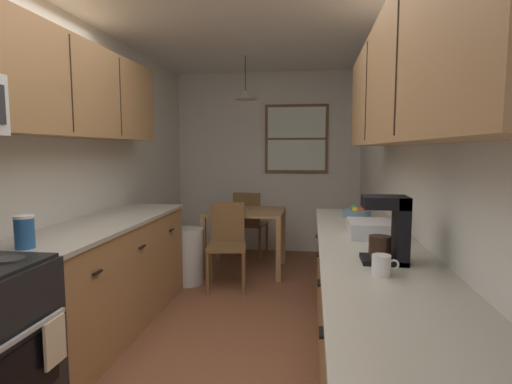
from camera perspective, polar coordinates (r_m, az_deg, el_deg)
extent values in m
plane|color=brown|center=(3.58, -3.28, -18.24)|extent=(12.00, 12.00, 0.00)
cube|color=silver|center=(3.78, -23.97, 2.52)|extent=(0.10, 9.00, 2.55)
cube|color=silver|center=(3.29, 20.36, 2.22)|extent=(0.10, 9.00, 2.55)
cube|color=silver|center=(5.89, 1.64, 4.10)|extent=(4.40, 0.10, 2.55)
cube|color=white|center=(3.45, -3.57, 24.92)|extent=(4.40, 9.00, 0.08)
cube|color=black|center=(2.35, -29.40, -21.29)|extent=(0.01, 0.46, 0.30)
cube|color=silver|center=(2.25, -29.16, -16.66)|extent=(0.02, 0.52, 0.02)
cylinder|color=#2D2D2D|center=(2.39, -31.30, -8.05)|extent=(0.15, 0.15, 0.01)
cube|color=#A87A4C|center=(3.58, -20.19, -11.19)|extent=(0.60, 2.05, 0.87)
cube|color=#B7B2A3|center=(3.48, -20.46, -4.07)|extent=(0.63, 2.07, 0.03)
cube|color=black|center=(2.79, -21.33, -10.46)|extent=(0.02, 0.10, 0.01)
cube|color=black|center=(3.38, -15.64, -7.40)|extent=(0.02, 0.10, 0.01)
cube|color=black|center=(4.00, -11.73, -5.23)|extent=(0.02, 0.10, 0.01)
cube|color=#A87A4C|center=(3.48, -23.57, 12.78)|extent=(0.32, 2.15, 0.70)
cube|color=#2D2319|center=(3.10, -24.43, 13.66)|extent=(0.01, 0.01, 0.64)
cube|color=#2D2319|center=(3.71, -18.46, 12.51)|extent=(0.01, 0.01, 0.64)
cube|color=#A87A4C|center=(2.56, 16.08, -18.10)|extent=(0.60, 3.23, 0.87)
cube|color=#B7B2A3|center=(2.41, 16.39, -8.28)|extent=(0.63, 3.25, 0.03)
cube|color=black|center=(1.84, 9.14, -18.87)|extent=(0.02, 0.10, 0.01)
cube|color=black|center=(2.44, 8.81, -12.48)|extent=(0.02, 0.10, 0.01)
cube|color=black|center=(3.06, 8.62, -8.65)|extent=(0.02, 0.10, 0.01)
cube|color=black|center=(3.69, 8.50, -6.12)|extent=(0.02, 0.10, 0.01)
cube|color=#A87A4C|center=(2.35, 20.79, 14.74)|extent=(0.32, 2.93, 0.68)
cube|color=#2D2319|center=(1.85, 19.11, 17.29)|extent=(0.01, 0.01, 0.63)
cube|color=#2D2319|center=(2.79, 15.17, 13.45)|extent=(0.01, 0.01, 0.63)
cube|color=#A87F51|center=(4.89, -1.46, -2.76)|extent=(0.91, 0.78, 0.03)
cube|color=#A87F51|center=(4.71, -7.37, -7.76)|extent=(0.06, 0.06, 0.71)
cube|color=#A87F51|center=(4.56, 3.17, -8.17)|extent=(0.06, 0.06, 0.71)
cube|color=#A87F51|center=(5.39, -5.34, -5.97)|extent=(0.06, 0.06, 0.71)
cube|color=#A87F51|center=(5.27, 3.83, -6.25)|extent=(0.06, 0.06, 0.71)
cube|color=brown|center=(4.32, -4.15, -7.69)|extent=(0.45, 0.45, 0.04)
cube|color=brown|center=(4.45, -4.01, -4.31)|extent=(0.37, 0.08, 0.45)
cylinder|color=brown|center=(4.20, -1.76, -11.40)|extent=(0.04, 0.04, 0.43)
cylinder|color=brown|center=(4.22, -6.80, -11.33)|extent=(0.04, 0.04, 0.43)
cylinder|color=brown|center=(4.54, -1.64, -10.03)|extent=(0.04, 0.04, 0.43)
cylinder|color=brown|center=(4.57, -6.28, -9.98)|extent=(0.04, 0.04, 0.43)
cube|color=brown|center=(5.60, -0.75, -4.50)|extent=(0.45, 0.45, 0.04)
cube|color=brown|center=(5.39, -1.33, -2.49)|extent=(0.37, 0.09, 0.45)
cylinder|color=brown|center=(5.87, -1.93, -6.34)|extent=(0.04, 0.04, 0.43)
cylinder|color=brown|center=(5.77, 1.53, -6.56)|extent=(0.04, 0.04, 0.43)
cylinder|color=brown|center=(5.53, -3.12, -7.11)|extent=(0.04, 0.04, 0.43)
cylinder|color=brown|center=(5.43, 0.53, -7.37)|extent=(0.04, 0.04, 0.43)
cylinder|color=black|center=(4.92, -1.51, 16.31)|extent=(0.01, 0.01, 0.40)
cone|color=#B7B2A8|center=(4.88, -1.51, 13.42)|extent=(0.28, 0.28, 0.10)
sphere|color=white|center=(4.88, -1.51, 13.65)|extent=(0.06, 0.06, 0.06)
cube|color=brown|center=(5.79, 5.68, 7.42)|extent=(0.88, 0.04, 0.96)
cube|color=silver|center=(5.77, 5.67, 7.42)|extent=(0.80, 0.01, 0.88)
cube|color=brown|center=(5.77, 5.67, 7.42)|extent=(0.80, 0.02, 0.03)
cylinder|color=silver|center=(4.58, -9.54, -8.85)|extent=(0.34, 0.34, 0.61)
cylinder|color=#265999|center=(2.71, -29.69, -5.05)|extent=(0.11, 0.11, 0.18)
cylinder|color=white|center=(2.69, -29.80, -3.04)|extent=(0.11, 0.11, 0.02)
cube|color=beige|center=(2.42, -26.35, -18.27)|extent=(0.02, 0.16, 0.24)
cube|color=black|center=(2.19, 17.41, -9.06)|extent=(0.22, 0.18, 0.02)
cube|color=black|center=(2.17, 19.63, -5.02)|extent=(0.06, 0.18, 0.34)
cube|color=black|center=(2.13, 17.66, -1.36)|extent=(0.22, 0.18, 0.06)
cylinder|color=#331E14|center=(2.17, 16.94, -7.35)|extent=(0.11, 0.11, 0.11)
cylinder|color=white|center=(1.96, 17.14, -9.77)|extent=(0.08, 0.08, 0.09)
torus|color=white|center=(1.96, 18.73, -9.61)|extent=(0.05, 0.01, 0.05)
cylinder|color=#597F9E|center=(3.55, 13.94, -2.92)|extent=(0.24, 0.24, 0.06)
cylinder|color=black|center=(3.55, 13.95, -2.68)|extent=(0.20, 0.20, 0.03)
sphere|color=red|center=(3.54, 14.82, -2.43)|extent=(0.06, 0.06, 0.06)
sphere|color=green|center=(3.59, 13.54, -2.28)|extent=(0.06, 0.06, 0.06)
sphere|color=yellow|center=(3.50, 13.79, -2.52)|extent=(0.06, 0.06, 0.06)
cube|color=silver|center=(2.79, 15.73, -4.96)|extent=(0.28, 0.34, 0.10)
cylinder|color=#4C7299|center=(4.86, -2.82, -2.29)|extent=(0.20, 0.20, 0.06)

